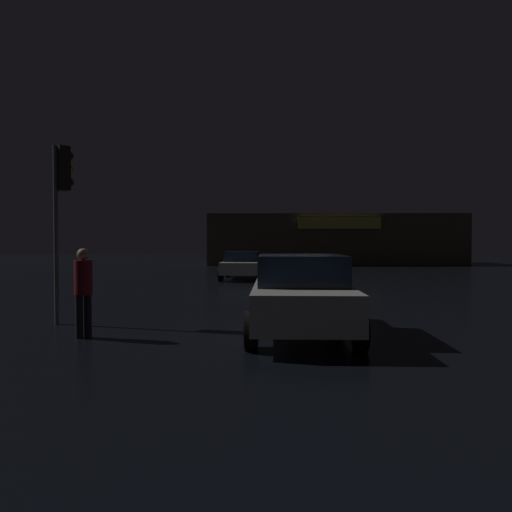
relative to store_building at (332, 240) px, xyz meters
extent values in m
plane|color=black|center=(-5.01, -25.54, -2.09)|extent=(120.00, 120.00, 0.00)
cube|color=brown|center=(0.00, 0.01, 0.00)|extent=(20.93, 7.90, 4.18)
cube|color=#E5D84C|center=(0.00, -4.09, 1.31)|extent=(6.53, 0.24, 0.94)
cylinder|color=#595B60|center=(-10.68, -31.64, -0.09)|extent=(0.10, 0.10, 4.00)
cube|color=black|center=(-10.58, -31.52, 1.42)|extent=(0.41, 0.41, 0.99)
sphere|color=black|center=(-10.47, -31.40, 1.71)|extent=(0.20, 0.20, 0.20)
sphere|color=orange|center=(-10.47, -31.40, 1.42)|extent=(0.20, 0.20, 0.20)
sphere|color=black|center=(-10.47, -31.40, 1.12)|extent=(0.20, 0.20, 0.20)
cube|color=silver|center=(-5.30, -32.77, -1.42)|extent=(1.95, 4.47, 0.68)
cube|color=black|center=(-5.30, -32.75, -0.79)|extent=(1.71, 2.34, 0.58)
cylinder|color=black|center=(-4.41, -34.25, -1.76)|extent=(0.24, 0.68, 0.67)
cylinder|color=black|center=(-6.25, -34.21, -1.76)|extent=(0.24, 0.68, 0.67)
cylinder|color=black|center=(-4.34, -31.33, -1.76)|extent=(0.24, 0.68, 0.67)
cylinder|color=black|center=(-6.18, -31.29, -1.76)|extent=(0.24, 0.68, 0.67)
cube|color=silver|center=(-7.06, -18.03, -1.48)|extent=(2.03, 4.44, 0.58)
cube|color=black|center=(-7.06, -18.06, -0.94)|extent=(1.73, 2.22, 0.49)
cylinder|color=black|center=(-7.90, -16.55, -1.77)|extent=(0.25, 0.65, 0.64)
cylinder|color=black|center=(-6.09, -16.64, -1.77)|extent=(0.25, 0.65, 0.64)
cylinder|color=black|center=(-8.04, -19.43, -1.77)|extent=(0.25, 0.65, 0.64)
cylinder|color=black|center=(-6.23, -19.52, -1.77)|extent=(0.25, 0.65, 0.64)
cylinder|color=black|center=(-9.58, -33.22, -1.67)|extent=(0.14, 0.14, 0.84)
cylinder|color=black|center=(-9.44, -33.15, -1.67)|extent=(0.14, 0.14, 0.84)
cylinder|color=maroon|center=(-9.51, -33.19, -0.92)|extent=(0.46, 0.46, 0.66)
sphere|color=tan|center=(-9.51, -33.19, -0.48)|extent=(0.23, 0.23, 0.23)
camera|label=1|loc=(-6.07, -42.46, -0.26)|focal=34.13mm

